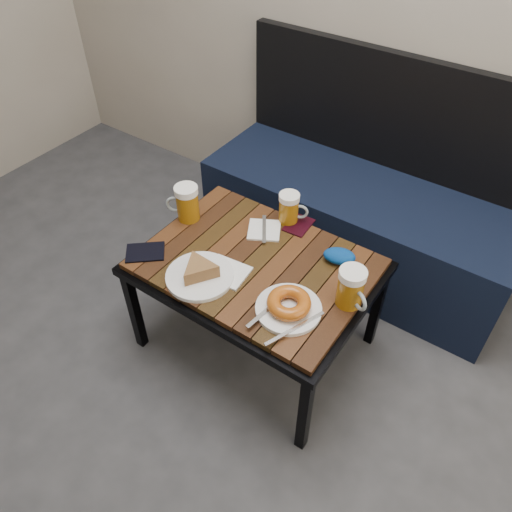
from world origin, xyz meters
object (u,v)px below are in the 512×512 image
Objects in this scene: plate_pie at (199,272)px; passport_navy at (145,252)px; cafe_table at (256,270)px; beer_mug_right at (351,288)px; plate_bagel at (289,305)px; knit_pouch at (339,256)px; beer_mug_centre at (289,208)px; bench at (358,216)px; passport_burgundy at (299,225)px; beer_mug_left at (187,203)px.

plate_pie is 1.72× the size of passport_navy.
passport_navy is at bearing -151.75° from cafe_table.
beer_mug_right is 0.21m from plate_bagel.
cafe_table is 0.38m from beer_mug_right.
beer_mug_centre is at bearing 161.65° from knit_pouch.
beer_mug_centre is at bearing -106.31° from bench.
plate_pie reaches higher than plate_bagel.
cafe_table is at bearing 149.57° from plate_bagel.
cafe_table is at bearing -144.65° from knit_pouch.
bench is 5.00× the size of plate_bagel.
beer_mug_left is at bearing -155.16° from passport_burgundy.
cafe_table is 0.28m from beer_mug_centre.
bench reaches higher than beer_mug_left.
beer_mug_centre reaches higher than cafe_table.
bench reaches higher than beer_mug_right.
beer_mug_centre reaches higher than plate_bagel.
beer_mug_centre is at bearing 78.44° from plate_pie.
beer_mug_left is 0.44m from passport_burgundy.
passport_burgundy reaches higher than cafe_table.
beer_mug_left is at bearing 171.76° from cafe_table.
beer_mug_right is at bearing 2.21° from cafe_table.
plate_bagel reaches higher than cafe_table.
beer_mug_centre is at bearing 175.08° from passport_burgundy.
beer_mug_right is at bearing -68.58° from bench.
beer_mug_left is at bearing 139.77° from passport_navy.
plate_bagel is (0.12, -0.81, 0.22)m from bench.
passport_navy is (-0.72, -0.21, -0.07)m from beer_mug_right.
bench is 5.89× the size of plate_pie.
knit_pouch is at bearing 85.09° from plate_bagel.
beer_mug_left is 0.26m from passport_navy.
beer_mug_left is at bearing -126.13° from bench.
plate_bagel is at bearing 136.61° from beer_mug_left.
bench is 0.48m from passport_burgundy.
plate_pie is at bearing 52.88° from passport_navy.
beer_mug_centre is 0.57m from passport_navy.
passport_burgundy is (0.14, 0.44, -0.02)m from plate_pie.
bench reaches higher than plate_bagel.
plate_pie reaches higher than knit_pouch.
beer_mug_left is 0.52× the size of plate_bagel.
bench reaches higher than knit_pouch.
bench is 0.77m from beer_mug_right.
beer_mug_centre is 0.08m from passport_burgundy.
beer_mug_left reaches higher than plate_bagel.
beer_mug_right is 0.20m from knit_pouch.
beer_mug_left is 0.61m from plate_bagel.
cafe_table is 6.08× the size of passport_navy.
passport_burgundy is (0.38, 0.45, -0.00)m from passport_navy.
bench is 1.01m from passport_navy.
cafe_table is 0.31m from knit_pouch.
cafe_table is 7.28× the size of knit_pouch.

